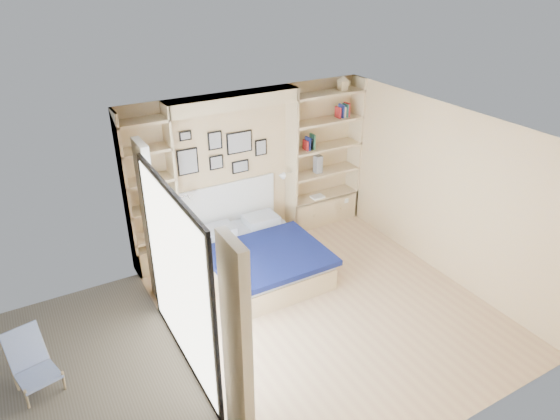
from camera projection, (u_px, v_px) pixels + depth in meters
ground at (325, 307)px, 6.78m from camera, size 4.50×4.50×0.00m
room_shell at (247, 200)px, 7.29m from camera, size 4.50×4.50×4.50m
bed at (258, 256)px, 7.44m from camera, size 1.62×2.02×1.07m
photo_gallery at (222, 152)px, 7.56m from camera, size 1.48×0.02×0.82m
reading_lamps at (238, 185)px, 7.69m from camera, size 1.92×0.12×0.15m
shelf_decor at (313, 133)px, 8.08m from camera, size 3.48×0.23×2.03m
deck at (39, 415)px, 5.20m from camera, size 3.20×4.00×0.05m
deck_chair at (32, 363)px, 5.42m from camera, size 0.54×0.75×0.68m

